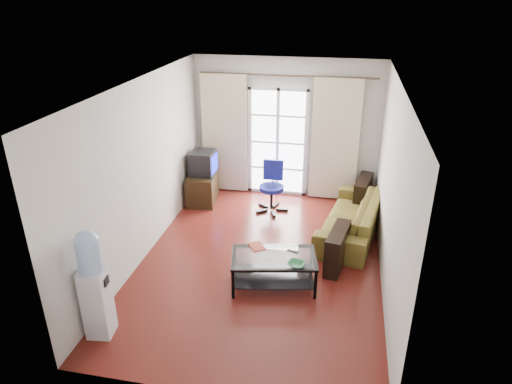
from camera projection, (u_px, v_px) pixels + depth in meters
floor at (261, 260)px, 7.06m from camera, size 5.20×5.20×0.00m
ceiling at (262, 85)px, 5.93m from camera, size 5.20×5.20×0.00m
wall_back at (286, 129)px, 8.81m from camera, size 3.60×0.02×2.70m
wall_front at (208, 289)px, 4.18m from camera, size 3.60×0.02×2.70m
wall_left at (143, 171)px, 6.82m from camera, size 0.02×5.20×2.70m
wall_right at (391, 190)px, 6.17m from camera, size 0.02×5.20×2.70m
french_door at (278, 143)px, 8.91m from camera, size 1.16×0.06×2.15m
curtain_rod at (287, 75)px, 8.30m from camera, size 3.30×0.04×0.04m
curtain_left at (225, 134)px, 8.98m from camera, size 0.90×0.07×2.35m
curtain_right at (335, 141)px, 8.60m from camera, size 0.90×0.07×2.35m
radiator at (324, 182)px, 9.01m from camera, size 0.64×0.12×0.64m
sofa at (351, 217)px, 7.70m from camera, size 2.40×1.59×0.61m
coffee_table at (274, 267)px, 6.36m from camera, size 1.27×0.88×0.47m
bowl at (296, 264)px, 6.06m from camera, size 0.32×0.32×0.05m
book at (251, 248)px, 6.46m from camera, size 0.42×0.43×0.02m
remote at (293, 251)px, 6.39m from camera, size 0.17×0.09×0.02m
tv_stand at (202, 188)px, 8.87m from camera, size 0.60×0.83×0.57m
crt_tv at (202, 163)px, 8.70m from camera, size 0.50×0.49×0.45m
task_chair at (272, 196)px, 8.53m from camera, size 0.66×0.66×0.94m
water_cooler at (94, 282)px, 5.28m from camera, size 0.33×0.32×1.42m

